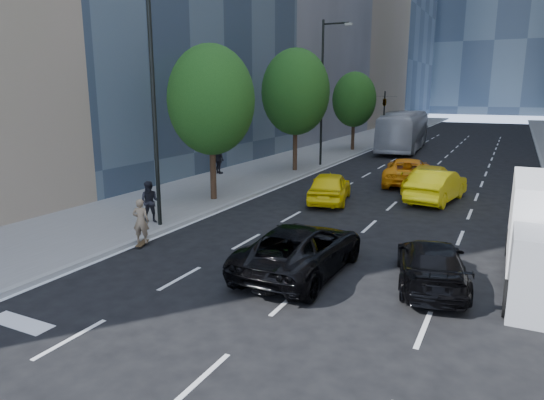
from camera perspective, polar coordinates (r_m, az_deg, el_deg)
The scene contains 18 objects.
ground at distance 13.50m, azimuth -2.10°, elevation -10.97°, with size 160.00×160.00×0.00m, color black.
sidewalk_left at distance 43.81m, azimuth 6.39°, elevation 5.68°, with size 6.00×120.00×0.15m, color slate.
lamp_near at distance 19.25m, azimuth -13.47°, elevation 13.56°, with size 2.13×0.22×10.00m.
lamp_far at distance 35.05m, azimuth 6.19°, elevation 13.33°, with size 2.13×0.22×10.00m.
tree_near at distance 23.80m, azimuth -7.17°, elevation 11.56°, with size 4.20×4.20×7.46m.
tree_mid at distance 32.60m, azimuth 2.80°, elevation 12.56°, with size 4.50×4.50×7.99m.
tree_far at distance 44.81m, azimuth 9.64°, elevation 11.57°, with size 3.90×3.90×6.92m.
traffic_signal at distance 52.33m, azimuth 13.11°, elevation 11.15°, with size 2.48×0.53×5.20m.
skateboarder at distance 17.80m, azimuth -15.15°, elevation -2.75°, with size 0.59×0.39×1.61m, color #7D684E.
black_sedan_lincoln at distance 14.76m, azimuth 3.44°, elevation -5.74°, with size 2.50×5.42×1.50m, color black.
black_sedan_mercedes at distance 14.54m, azimuth 18.23°, elevation -7.10°, with size 1.82×4.49×1.30m, color black.
taxi_a at distance 24.16m, azimuth 6.79°, elevation 1.55°, with size 1.81×4.50×1.53m, color yellow.
taxi_b at distance 25.46m, azimuth 18.83°, elevation 1.62°, with size 1.71×4.89×1.61m, color yellow.
taxi_c at distance 29.71m, azimuth 15.64°, elevation 3.28°, with size 2.56×5.55×1.54m, color #FF970D.
taxi_d at distance 27.27m, azimuth 18.12°, elevation 2.31°, with size 2.18×5.36×1.55m, color yellow.
city_bus at distance 46.54m, azimuth 15.24°, elevation 7.82°, with size 2.97×12.71×3.54m, color #B8B9BE.
pedestrian_a at distance 20.28m, azimuth -14.14°, elevation -0.23°, with size 0.83×0.65×1.71m, color black.
pedestrian_b at distance 31.55m, azimuth -6.26°, elevation 4.74°, with size 1.07×0.45×1.83m, color black.
Camera 1 is at (5.95, -10.83, 5.44)m, focal length 32.00 mm.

